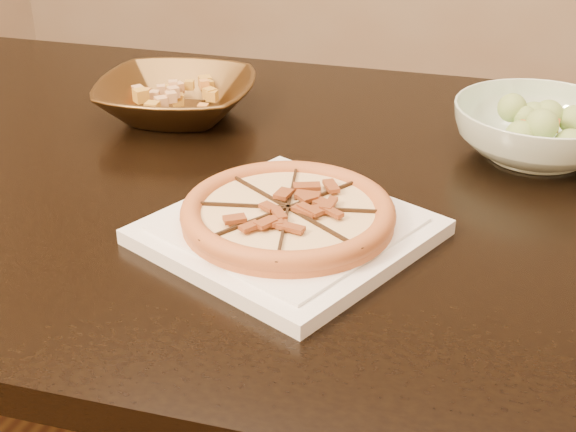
{
  "coord_description": "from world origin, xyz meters",
  "views": [
    {
      "loc": [
        0.33,
        -0.95,
        1.21
      ],
      "look_at": [
        0.05,
        -0.2,
        0.78
      ],
      "focal_mm": 50.0,
      "sensor_mm": 36.0,
      "label": 1
    }
  ],
  "objects_px": {
    "dining_table": "(254,229)",
    "plate": "(288,231)",
    "pizza": "(288,213)",
    "bronze_bowl": "(177,98)",
    "salad_bowl": "(538,131)"
  },
  "relations": [
    {
      "from": "dining_table",
      "to": "salad_bowl",
      "type": "relative_size",
      "value": 6.64
    },
    {
      "from": "plate",
      "to": "bronze_bowl",
      "type": "bearing_deg",
      "value": 134.73
    },
    {
      "from": "dining_table",
      "to": "plate",
      "type": "xyz_separation_m",
      "value": [
        0.11,
        -0.16,
        0.1
      ]
    },
    {
      "from": "dining_table",
      "to": "salad_bowl",
      "type": "height_order",
      "value": "salad_bowl"
    },
    {
      "from": "dining_table",
      "to": "salad_bowl",
      "type": "bearing_deg",
      "value": 27.59
    },
    {
      "from": "bronze_bowl",
      "to": "plate",
      "type": "bearing_deg",
      "value": -45.27
    },
    {
      "from": "plate",
      "to": "bronze_bowl",
      "type": "height_order",
      "value": "bronze_bowl"
    },
    {
      "from": "plate",
      "to": "bronze_bowl",
      "type": "distance_m",
      "value": 0.43
    },
    {
      "from": "bronze_bowl",
      "to": "salad_bowl",
      "type": "height_order",
      "value": "salad_bowl"
    },
    {
      "from": "pizza",
      "to": "salad_bowl",
      "type": "height_order",
      "value": "salad_bowl"
    },
    {
      "from": "plate",
      "to": "pizza",
      "type": "bearing_deg",
      "value": -169.03
    },
    {
      "from": "plate",
      "to": "salad_bowl",
      "type": "bearing_deg",
      "value": 54.83
    },
    {
      "from": "bronze_bowl",
      "to": "salad_bowl",
      "type": "bearing_deg",
      "value": 4.33
    },
    {
      "from": "dining_table",
      "to": "plate",
      "type": "distance_m",
      "value": 0.22
    },
    {
      "from": "dining_table",
      "to": "bronze_bowl",
      "type": "xyz_separation_m",
      "value": [
        -0.19,
        0.14,
        0.12
      ]
    }
  ]
}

